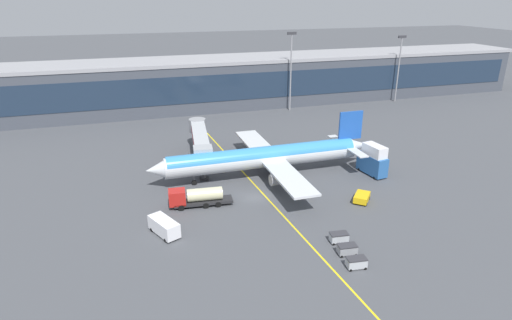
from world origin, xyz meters
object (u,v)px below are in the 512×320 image
Objects in this scene: fuel_tanker at (196,197)px; lavatory_truck at (164,226)px; catering_lift at (373,160)px; pushback_tug at (362,197)px; baggage_cart_0 at (356,262)px; main_airliner at (265,157)px; baggage_cart_2 at (339,237)px; baggage_cart_1 at (347,249)px.

lavatory_truck is (-6.36, -7.66, -0.32)m from fuel_tanker.
lavatory_truck is 0.88× the size of catering_lift.
pushback_tug is 1.55× the size of baggage_cart_0.
main_airliner is 6.48× the size of catering_lift.
fuel_tanker is at bearing 135.51° from baggage_cart_2.
baggage_cart_1 is at bearing -127.04° from pushback_tug.
main_airliner reaches higher than baggage_cart_0.
catering_lift reaches higher than baggage_cart_0.
baggage_cart_1 is at bearing -28.77° from lavatory_truck.
baggage_cart_1 reaches higher than pushback_tug.
baggage_cart_2 is at bearing -131.23° from catering_lift.
lavatory_truck is at bearing -178.80° from pushback_tug.
pushback_tug is 0.70× the size of lavatory_truck.
baggage_cart_2 is (24.29, -9.96, -0.64)m from lavatory_truck.
baggage_cart_0 is (23.55, -16.31, -0.64)m from lavatory_truck.
main_airliner is 20.49m from pushback_tug.
lavatory_truck reaches higher than baggage_cart_1.
baggage_cart_1 is (-18.65, -24.04, -2.28)m from catering_lift.
baggage_cart_0 reaches higher than pushback_tug.
lavatory_truck is 2.22× the size of baggage_cart_2.
baggage_cart_0 is (1.94, -32.71, -3.34)m from main_airliner.
baggage_cart_0 is at bearing -124.95° from catering_lift.
baggage_cart_2 is (2.68, -26.36, -3.34)m from main_airliner.
lavatory_truck is 2.22× the size of baggage_cart_1.
catering_lift is 27.83m from baggage_cart_2.
pushback_tug is 1.55× the size of baggage_cart_1.
baggage_cart_2 is (17.94, -17.62, -0.96)m from fuel_tanker.
pushback_tug is 13.25m from catering_lift.
catering_lift is at bearing 55.05° from baggage_cart_0.
catering_lift is (42.57, 10.90, 1.64)m from lavatory_truck.
baggage_cart_1 is at bearing -49.82° from fuel_tanker.
catering_lift is 2.52× the size of baggage_cart_1.
baggage_cart_2 is (0.74, 6.36, 0.00)m from baggage_cart_0.
main_airliner is 17.74m from fuel_tanker.
catering_lift is at bearing 5.11° from fuel_tanker.
fuel_tanker is at bearing 130.18° from baggage_cart_1.
fuel_tanker is 25.16m from baggage_cart_2.
main_airliner is 29.82m from baggage_cart_1.
main_airliner is at bearing 95.82° from baggage_cart_2.
pushback_tug is at bearing -50.83° from main_airliner.
fuel_tanker is at bearing 50.33° from lavatory_truck.
baggage_cart_1 is (2.31, -29.54, -3.34)m from main_airliner.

